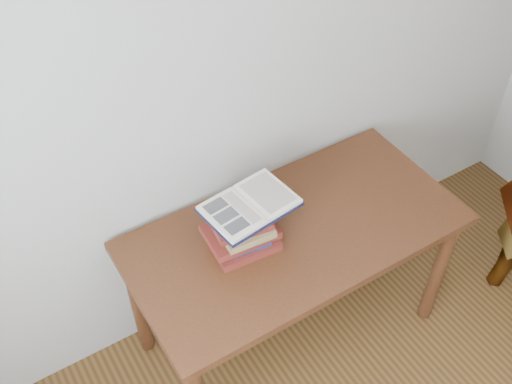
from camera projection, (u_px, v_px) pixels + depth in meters
desk at (294, 246)px, 2.44m from camera, size 1.35×0.67×0.72m
book_stack at (242, 231)px, 2.25m from camera, size 0.28×0.21×0.19m
open_book at (250, 205)px, 2.19m from camera, size 0.36×0.27×0.03m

